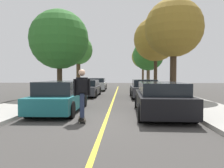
% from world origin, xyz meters
% --- Properties ---
extents(ground, '(80.00, 80.00, 0.00)m').
position_xyz_m(ground, '(0.00, 0.00, 0.00)').
color(ground, '#3D3A38').
extents(center_line, '(0.12, 39.20, 0.01)m').
position_xyz_m(center_line, '(0.00, 4.00, 0.00)').
color(center_line, gold).
rests_on(center_line, ground).
extents(parked_car_left_nearest, '(1.88, 4.44, 1.34)m').
position_xyz_m(parked_car_left_nearest, '(-2.14, 1.49, 0.67)').
color(parked_car_left_nearest, '#196066').
rests_on(parked_car_left_nearest, ground).
extents(parked_car_left_near, '(1.85, 4.17, 1.25)m').
position_xyz_m(parked_car_left_near, '(-2.14, 8.65, 0.61)').
color(parked_car_left_near, '#38383D').
rests_on(parked_car_left_near, ground).
extents(parked_car_left_far, '(2.06, 4.74, 1.33)m').
position_xyz_m(parked_car_left_far, '(-2.14, 15.41, 0.66)').
color(parked_car_left_far, '#B7B7BC').
rests_on(parked_car_left_far, ground).
extents(parked_car_right_nearest, '(2.08, 4.73, 1.31)m').
position_xyz_m(parked_car_right_nearest, '(2.14, 1.00, 0.66)').
color(parked_car_right_nearest, black).
rests_on(parked_car_right_nearest, ground).
extents(parked_car_right_near, '(1.89, 4.13, 1.30)m').
position_xyz_m(parked_car_right_near, '(2.14, 7.69, 0.64)').
color(parked_car_right_near, '#38383D').
rests_on(parked_car_right_near, ground).
extents(street_tree_left_nearest, '(4.30, 4.30, 6.24)m').
position_xyz_m(street_tree_left_nearest, '(-4.02, 7.74, 4.21)').
color(street_tree_left_nearest, '#3D2D1E').
rests_on(street_tree_left_nearest, sidewalk_left).
extents(street_tree_left_near, '(3.01, 3.01, 5.65)m').
position_xyz_m(street_tree_left_near, '(-4.02, 14.52, 4.23)').
color(street_tree_left_near, '#4C3823').
rests_on(street_tree_left_near, sidewalk_left).
extents(street_tree_right_nearest, '(3.89, 3.89, 6.59)m').
position_xyz_m(street_tree_right_nearest, '(4.02, 6.87, 4.76)').
color(street_tree_right_nearest, '#3D2D1E').
rests_on(street_tree_right_nearest, sidewalk_right).
extents(street_tree_right_near, '(4.51, 4.51, 7.45)m').
position_xyz_m(street_tree_right_near, '(4.02, 14.56, 5.32)').
color(street_tree_right_near, '#3D2D1E').
rests_on(street_tree_right_near, sidewalk_right).
extents(street_tree_right_far, '(4.06, 4.06, 6.19)m').
position_xyz_m(street_tree_right_far, '(4.02, 20.73, 4.28)').
color(street_tree_right_far, brown).
rests_on(street_tree_right_far, sidewalk_right).
extents(street_tree_right_farthest, '(3.72, 3.72, 6.45)m').
position_xyz_m(street_tree_right_farthest, '(4.02, 27.96, 4.70)').
color(street_tree_right_farthest, '#4C3823').
rests_on(street_tree_right_farthest, sidewalk_right).
extents(fire_hydrant, '(0.20, 0.20, 0.70)m').
position_xyz_m(fire_hydrant, '(-3.64, 4.33, 0.49)').
color(fire_hydrant, '#B2140F').
rests_on(fire_hydrant, sidewalk_left).
extents(skateboard, '(0.40, 0.87, 0.10)m').
position_xyz_m(skateboard, '(-0.81, -0.51, 0.09)').
color(skateboard, black).
rests_on(skateboard, ground).
extents(skateboarder, '(0.59, 0.70, 1.69)m').
position_xyz_m(skateboarder, '(-0.80, -0.55, 1.06)').
color(skateboarder, black).
rests_on(skateboarder, skateboard).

